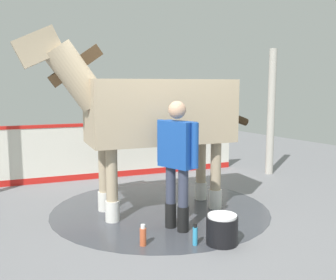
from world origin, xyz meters
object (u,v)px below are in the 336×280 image
Objects in this scene: bottle_shampoo at (195,235)px; wash_bucket at (222,229)px; horse at (152,112)px; bottle_spray at (143,236)px; handler at (177,157)px.

wash_bucket is at bearing -113.63° from bottle_shampoo.
horse is 13.07× the size of bottle_shampoo.
horse reaches higher than wash_bucket.
horse reaches higher than bottle_spray.
horse is 2.01m from wash_bucket.
bottle_shampoo is (0.13, 0.30, -0.06)m from wash_bucket.
bottle_shampoo is at bearing -119.62° from bottle_spray.
horse is 1.00m from handler.
horse is 1.90m from bottle_spray.
handler is at bearing 92.28° from horse.
bottle_spray is at bearing -174.43° from handler.
handler reaches higher than wash_bucket.
handler reaches higher than bottle_shampoo.
bottle_spray is at bearing 65.87° from horse.
wash_bucket reaches higher than bottle_spray.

